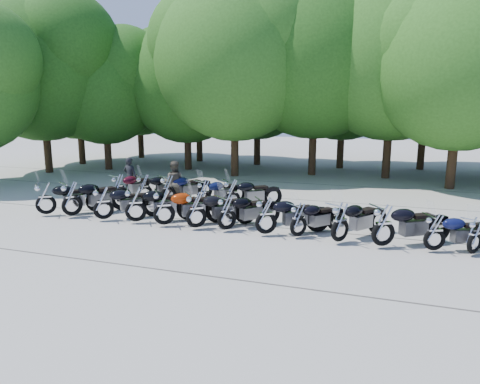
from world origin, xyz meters
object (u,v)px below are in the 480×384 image
(motorcycle_3, at_px, (136,203))
(rider_0, at_px, (130,177))
(motorcycle_2, at_px, (103,202))
(rider_1, at_px, (174,182))
(motorcycle_10, at_px, (384,224))
(motorcycle_8, at_px, (299,218))
(motorcycle_6, at_px, (227,211))
(motorcycle_13, at_px, (119,187))
(motorcycle_5, at_px, (196,209))
(motorcycle_7, at_px, (266,214))
(motorcycle_4, at_px, (164,206))
(motorcycle_11, at_px, (435,231))
(motorcycle_15, at_px, (168,188))
(motorcycle_0, at_px, (45,197))
(motorcycle_14, at_px, (144,187))
(motorcycle_1, at_px, (72,197))
(motorcycle_9, at_px, (340,221))
(motorcycle_17, at_px, (232,193))
(motorcycle_16, at_px, (204,193))
(motorcycle_12, at_px, (475,234))

(motorcycle_3, xyz_separation_m, rider_0, (-2.68, 3.87, 0.16))
(motorcycle_2, distance_m, rider_1, 3.48)
(motorcycle_2, height_order, rider_0, rider_0)
(motorcycle_10, bearing_deg, motorcycle_8, 51.22)
(motorcycle_6, relative_size, motorcycle_13, 1.01)
(motorcycle_13, xyz_separation_m, rider_0, (-0.20, 1.17, 0.21))
(rider_1, bearing_deg, rider_0, -26.30)
(motorcycle_8, bearing_deg, motorcycle_5, 41.81)
(motorcycle_3, height_order, motorcycle_7, motorcycle_3)
(motorcycle_4, relative_size, rider_1, 1.43)
(motorcycle_11, xyz_separation_m, motorcycle_15, (-9.47, 2.84, 0.08))
(motorcycle_0, xyz_separation_m, motorcycle_2, (2.39, 0.06, -0.02))
(motorcycle_14, bearing_deg, motorcycle_5, -176.17)
(motorcycle_1, height_order, rider_1, rider_1)
(motorcycle_10, height_order, motorcycle_11, motorcycle_10)
(motorcycle_7, xyz_separation_m, motorcycle_9, (2.19, -0.06, 0.00))
(motorcycle_6, height_order, motorcycle_17, motorcycle_17)
(motorcycle_10, bearing_deg, rider_0, 35.70)
(motorcycle_2, height_order, motorcycle_13, motorcycle_2)
(motorcycle_15, bearing_deg, motorcycle_9, -170.16)
(motorcycle_2, relative_size, motorcycle_8, 1.11)
(motorcycle_6, distance_m, motorcycle_8, 2.26)
(motorcycle_11, bearing_deg, motorcycle_2, 66.50)
(motorcycle_1, distance_m, motorcycle_13, 2.72)
(motorcycle_8, bearing_deg, motorcycle_1, 40.25)
(motorcycle_4, height_order, motorcycle_15, motorcycle_4)
(motorcycle_0, distance_m, motorcycle_2, 2.39)
(motorcycle_6, bearing_deg, motorcycle_5, 45.69)
(motorcycle_2, distance_m, motorcycle_7, 5.74)
(motorcycle_1, xyz_separation_m, motorcycle_5, (4.80, -0.02, -0.04))
(motorcycle_8, bearing_deg, motorcycle_11, -142.77)
(motorcycle_0, distance_m, motorcycle_7, 8.13)
(motorcycle_9, distance_m, motorcycle_16, 5.96)
(motorcycle_5, bearing_deg, motorcycle_15, -0.68)
(motorcycle_0, xyz_separation_m, rider_0, (0.93, 4.01, 0.17))
(motorcycle_2, height_order, motorcycle_4, motorcycle_4)
(motorcycle_12, height_order, motorcycle_17, motorcycle_17)
(motorcycle_3, distance_m, motorcycle_13, 3.67)
(motorcycle_15, bearing_deg, rider_0, 8.61)
(motorcycle_2, xyz_separation_m, motorcycle_15, (0.95, 2.89, 0.02))
(motorcycle_0, distance_m, motorcycle_12, 13.78)
(motorcycle_7, height_order, motorcycle_10, motorcycle_10)
(motorcycle_5, bearing_deg, motorcycle_14, 9.23)
(motorcycle_2, bearing_deg, rider_1, -58.06)
(motorcycle_15, xyz_separation_m, motorcycle_16, (1.66, -0.21, -0.04))
(motorcycle_13, relative_size, rider_0, 1.34)
(motorcycle_4, relative_size, rider_0, 1.43)
(motorcycle_7, height_order, rider_1, rider_1)
(motorcycle_4, bearing_deg, rider_1, -12.76)
(motorcycle_2, xyz_separation_m, motorcycle_11, (10.42, 0.05, -0.07))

